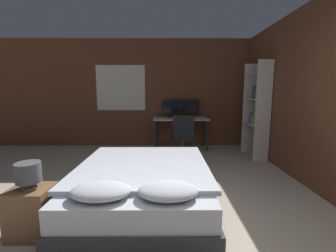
# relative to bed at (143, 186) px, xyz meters

# --- Properties ---
(wall_back) EXTENTS (12.00, 0.08, 2.70)m
(wall_back) POSITION_rel_bed_xyz_m (0.47, 3.19, 1.10)
(wall_back) COLOR brown
(wall_back) RESTS_ON ground_plane
(wall_side_right) EXTENTS (0.06, 12.00, 2.70)m
(wall_side_right) POSITION_rel_bed_xyz_m (2.40, 0.34, 1.09)
(wall_side_right) COLOR brown
(wall_side_right) RESTS_ON ground_plane
(bed) EXTENTS (1.59, 1.95, 0.58)m
(bed) POSITION_rel_bed_xyz_m (0.00, 0.00, 0.00)
(bed) COLOR #2D2D33
(bed) RESTS_ON ground_plane
(nightstand) EXTENTS (0.39, 0.34, 0.48)m
(nightstand) POSITION_rel_bed_xyz_m (-1.03, -0.57, -0.01)
(nightstand) COLOR brown
(nightstand) RESTS_ON ground_plane
(bedside_lamp) EXTENTS (0.23, 0.23, 0.25)m
(bedside_lamp) POSITION_rel_bed_xyz_m (-1.03, -0.57, 0.38)
(bedside_lamp) COLOR gray
(bedside_lamp) RESTS_ON nightstand
(desk) EXTENTS (1.32, 0.60, 0.76)m
(desk) POSITION_rel_bed_xyz_m (0.63, 2.82, 0.40)
(desk) COLOR beige
(desk) RESTS_ON ground_plane
(monitor_left) EXTENTS (0.46, 0.16, 0.43)m
(monitor_left) POSITION_rel_bed_xyz_m (0.39, 3.02, 0.75)
(monitor_left) COLOR black
(monitor_left) RESTS_ON desk
(monitor_right) EXTENTS (0.46, 0.16, 0.43)m
(monitor_right) POSITION_rel_bed_xyz_m (0.88, 3.02, 0.75)
(monitor_right) COLOR black
(monitor_right) RESTS_ON desk
(keyboard) EXTENTS (0.39, 0.13, 0.02)m
(keyboard) POSITION_rel_bed_xyz_m (0.63, 2.62, 0.51)
(keyboard) COLOR black
(keyboard) RESTS_ON desk
(computer_mouse) EXTENTS (0.07, 0.05, 0.04)m
(computer_mouse) POSITION_rel_bed_xyz_m (0.92, 2.62, 0.52)
(computer_mouse) COLOR black
(computer_mouse) RESTS_ON desk
(office_chair) EXTENTS (0.52, 0.52, 0.92)m
(office_chair) POSITION_rel_bed_xyz_m (0.63, 2.10, 0.11)
(office_chair) COLOR black
(office_chair) RESTS_ON ground_plane
(bookshelf) EXTENTS (0.31, 0.74, 2.01)m
(bookshelf) POSITION_rel_bed_xyz_m (2.19, 2.06, 0.84)
(bookshelf) COLOR beige
(bookshelf) RESTS_ON ground_plane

